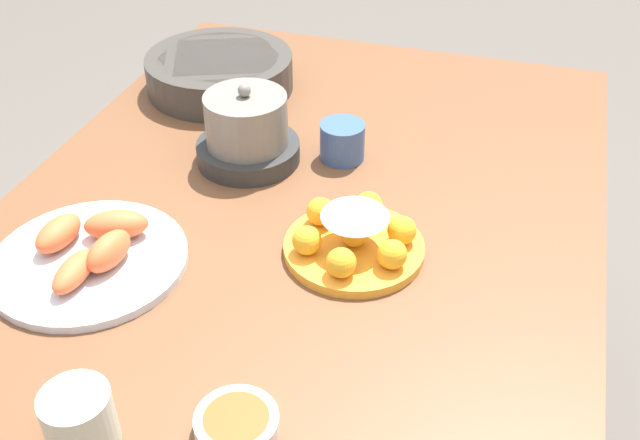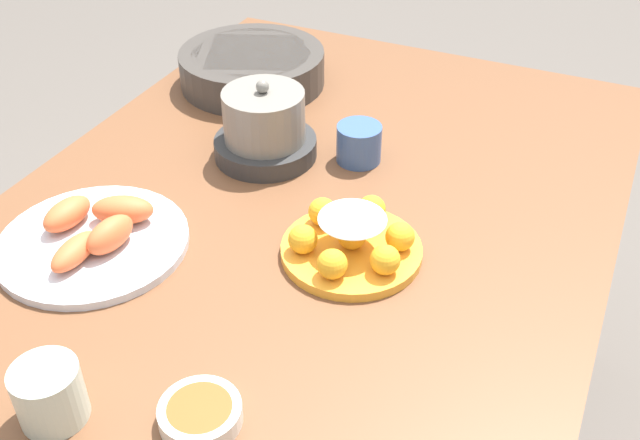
{
  "view_description": "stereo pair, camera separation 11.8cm",
  "coord_description": "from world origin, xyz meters",
  "px_view_note": "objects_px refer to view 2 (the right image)",
  "views": [
    {
      "loc": [
        -0.92,
        -0.34,
        1.52
      ],
      "look_at": [
        -0.01,
        -0.06,
        0.81
      ],
      "focal_mm": 42.0,
      "sensor_mm": 36.0,
      "label": 1
    },
    {
      "loc": [
        -0.87,
        -0.45,
        1.52
      ],
      "look_at": [
        -0.01,
        -0.06,
        0.81
      ],
      "focal_mm": 42.0,
      "sensor_mm": 36.0,
      "label": 2
    }
  ],
  "objects_px": {
    "warming_pot": "(265,128)",
    "seafood_platter": "(94,236)",
    "cake_plate": "(352,241)",
    "dining_table": "(292,266)",
    "cup_near": "(359,143)",
    "cup_far": "(50,394)",
    "sauce_bowl": "(200,413)",
    "serving_bowl": "(252,66)"
  },
  "relations": [
    {
      "from": "cake_plate",
      "to": "warming_pot",
      "type": "xyz_separation_m",
      "value": [
        0.2,
        0.26,
        0.03
      ]
    },
    {
      "from": "cake_plate",
      "to": "cup_near",
      "type": "distance_m",
      "value": 0.28
    },
    {
      "from": "dining_table",
      "to": "sauce_bowl",
      "type": "bearing_deg",
      "value": -169.29
    },
    {
      "from": "sauce_bowl",
      "to": "cup_near",
      "type": "bearing_deg",
      "value": 4.52
    },
    {
      "from": "seafood_platter",
      "to": "cup_near",
      "type": "relative_size",
      "value": 3.64
    },
    {
      "from": "serving_bowl",
      "to": "cake_plate",
      "type": "bearing_deg",
      "value": -137.2
    },
    {
      "from": "sauce_bowl",
      "to": "seafood_platter",
      "type": "xyz_separation_m",
      "value": [
        0.23,
        0.34,
        0.0
      ]
    },
    {
      "from": "warming_pot",
      "to": "seafood_platter",
      "type": "bearing_deg",
      "value": 160.92
    },
    {
      "from": "serving_bowl",
      "to": "sauce_bowl",
      "type": "relative_size",
      "value": 3.05
    },
    {
      "from": "cake_plate",
      "to": "cup_near",
      "type": "xyz_separation_m",
      "value": [
        0.26,
        0.1,
        0.01
      ]
    },
    {
      "from": "cake_plate",
      "to": "seafood_platter",
      "type": "xyz_separation_m",
      "value": [
        -0.15,
        0.38,
        -0.01
      ]
    },
    {
      "from": "cake_plate",
      "to": "serving_bowl",
      "type": "distance_m",
      "value": 0.63
    },
    {
      "from": "serving_bowl",
      "to": "sauce_bowl",
      "type": "xyz_separation_m",
      "value": [
        -0.83,
        -0.38,
        -0.03
      ]
    },
    {
      "from": "dining_table",
      "to": "cake_plate",
      "type": "relative_size",
      "value": 6.89
    },
    {
      "from": "cake_plate",
      "to": "sauce_bowl",
      "type": "relative_size",
      "value": 2.16
    },
    {
      "from": "cup_near",
      "to": "warming_pot",
      "type": "bearing_deg",
      "value": 109.65
    },
    {
      "from": "serving_bowl",
      "to": "cup_near",
      "type": "xyz_separation_m",
      "value": [
        -0.2,
        -0.33,
        -0.01
      ]
    },
    {
      "from": "dining_table",
      "to": "serving_bowl",
      "type": "bearing_deg",
      "value": 35.19
    },
    {
      "from": "serving_bowl",
      "to": "cup_near",
      "type": "height_order",
      "value": "serving_bowl"
    },
    {
      "from": "cup_near",
      "to": "cup_far",
      "type": "distance_m",
      "value": 0.71
    },
    {
      "from": "sauce_bowl",
      "to": "cup_far",
      "type": "height_order",
      "value": "cup_far"
    },
    {
      "from": "dining_table",
      "to": "cup_far",
      "type": "bearing_deg",
      "value": 168.85
    },
    {
      "from": "cake_plate",
      "to": "seafood_platter",
      "type": "height_order",
      "value": "cake_plate"
    },
    {
      "from": "cake_plate",
      "to": "dining_table",
      "type": "bearing_deg",
      "value": 77.28
    },
    {
      "from": "serving_bowl",
      "to": "cup_near",
      "type": "distance_m",
      "value": 0.38
    },
    {
      "from": "serving_bowl",
      "to": "seafood_platter",
      "type": "height_order",
      "value": "serving_bowl"
    },
    {
      "from": "serving_bowl",
      "to": "cup_far",
      "type": "height_order",
      "value": "cup_far"
    },
    {
      "from": "dining_table",
      "to": "seafood_platter",
      "type": "xyz_separation_m",
      "value": [
        -0.17,
        0.26,
        0.11
      ]
    },
    {
      "from": "cup_far",
      "to": "warming_pot",
      "type": "relative_size",
      "value": 0.44
    },
    {
      "from": "sauce_bowl",
      "to": "seafood_platter",
      "type": "height_order",
      "value": "seafood_platter"
    },
    {
      "from": "cup_far",
      "to": "cake_plate",
      "type": "bearing_deg",
      "value": -25.81
    },
    {
      "from": "serving_bowl",
      "to": "dining_table",
      "type": "bearing_deg",
      "value": -144.81
    },
    {
      "from": "seafood_platter",
      "to": "warming_pot",
      "type": "distance_m",
      "value": 0.37
    },
    {
      "from": "dining_table",
      "to": "cup_near",
      "type": "bearing_deg",
      "value": -6.13
    },
    {
      "from": "sauce_bowl",
      "to": "serving_bowl",
      "type": "bearing_deg",
      "value": 24.56
    },
    {
      "from": "cake_plate",
      "to": "seafood_platter",
      "type": "distance_m",
      "value": 0.41
    },
    {
      "from": "warming_pot",
      "to": "cup_far",
      "type": "bearing_deg",
      "value": -175.85
    },
    {
      "from": "dining_table",
      "to": "sauce_bowl",
      "type": "xyz_separation_m",
      "value": [
        -0.4,
        -0.08,
        0.1
      ]
    },
    {
      "from": "sauce_bowl",
      "to": "cup_far",
      "type": "relative_size",
      "value": 1.23
    },
    {
      "from": "seafood_platter",
      "to": "cup_near",
      "type": "distance_m",
      "value": 0.5
    },
    {
      "from": "cake_plate",
      "to": "cup_far",
      "type": "xyz_separation_m",
      "value": [
        -0.44,
        0.21,
        0.01
      ]
    },
    {
      "from": "dining_table",
      "to": "warming_pot",
      "type": "height_order",
      "value": "warming_pot"
    }
  ]
}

